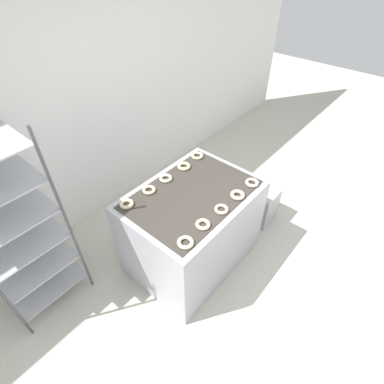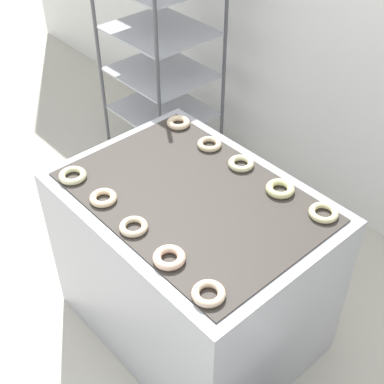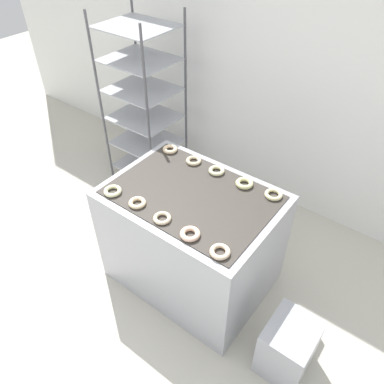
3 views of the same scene
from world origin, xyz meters
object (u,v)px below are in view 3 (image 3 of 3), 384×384
donut_near_left (137,203)px  donut_far_right (244,183)px  donut_far_center (217,171)px  donut_near_leftmost (113,191)px  donut_far_rightmost (273,195)px  baking_rack_cart (144,104)px  donut_near_right (190,234)px  donut_far_leftmost (170,149)px  glaze_bin (288,347)px  donut_far_left (194,161)px  donut_near_rightmost (220,252)px  fryer_machine (192,239)px  donut_near_center (162,218)px

donut_near_left → donut_far_right: 0.79m
donut_far_center → donut_far_right: bearing=-1.4°
donut_near_leftmost → donut_near_left: (0.23, 0.01, -0.00)m
donut_far_right → donut_far_rightmost: bearing=4.6°
baking_rack_cart → donut_near_right: size_ratio=13.88×
donut_far_leftmost → donut_far_center: bearing=-1.2°
glaze_bin → donut_far_left: 1.51m
donut_far_leftmost → donut_far_right: bearing=-1.3°
donut_far_left → donut_far_leftmost: bearing=177.4°
donut_near_left → donut_far_left: 0.63m
donut_far_rightmost → donut_near_leftmost: bearing=-144.7°
donut_near_leftmost → donut_near_left: bearing=3.7°
donut_near_leftmost → donut_near_rightmost: bearing=-0.3°
fryer_machine → donut_far_rightmost: size_ratio=9.70×
glaze_bin → donut_near_center: size_ratio=3.68×
donut_near_right → donut_far_center: bearing=110.4°
donut_near_left → donut_far_center: (0.23, 0.64, -0.00)m
donut_near_left → donut_near_rightmost: (0.70, -0.02, 0.00)m
glaze_bin → donut_near_left: bearing=-175.6°
donut_near_right → donut_near_rightmost: donut_near_right is taller
glaze_bin → donut_far_right: 1.17m
glaze_bin → donut_far_rightmost: 1.05m
donut_near_leftmost → donut_near_left: size_ratio=1.07×
donut_far_center → donut_far_rightmost: 0.48m
donut_near_right → donut_near_leftmost: bearing=-179.9°
donut_near_leftmost → donut_far_left: (0.24, 0.65, -0.00)m
baking_rack_cart → donut_far_left: 1.14m
donut_near_left → donut_far_leftmost: (-0.24, 0.65, 0.00)m
baking_rack_cart → donut_far_left: bearing=-26.7°
glaze_bin → donut_far_left: donut_far_left is taller
fryer_machine → donut_near_center: (-0.00, -0.33, 0.48)m
donut_near_center → donut_far_left: same height
donut_near_leftmost → donut_far_leftmost: donut_far_leftmost is taller
baking_rack_cart → donut_near_leftmost: 1.40m
donut_near_rightmost → donut_far_left: bearing=136.6°
donut_far_right → baking_rack_cart: bearing=160.9°
donut_near_rightmost → baking_rack_cart: bearing=145.7°
glaze_bin → donut_near_leftmost: donut_near_leftmost is taller
donut_near_rightmost → donut_far_rightmost: bearing=89.4°
glaze_bin → donut_far_left: bearing=156.0°
donut_near_left → donut_near_right: (0.47, -0.01, 0.00)m
donut_far_rightmost → donut_near_right: bearing=-109.8°
baking_rack_cart → donut_far_leftmost: 0.91m
glaze_bin → donut_near_right: donut_near_right is taller
donut_near_leftmost → glaze_bin: bearing=4.3°
donut_near_rightmost → donut_far_rightmost: 0.67m
donut_near_left → donut_near_rightmost: same height
donut_near_center → donut_far_left: size_ratio=0.99×
glaze_bin → donut_far_leftmost: donut_far_leftmost is taller
donut_near_leftmost → donut_near_center: (0.46, 0.00, -0.00)m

